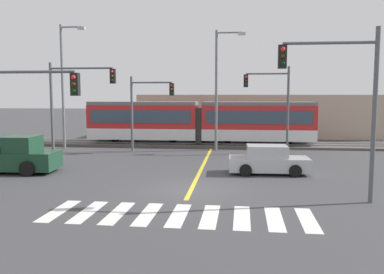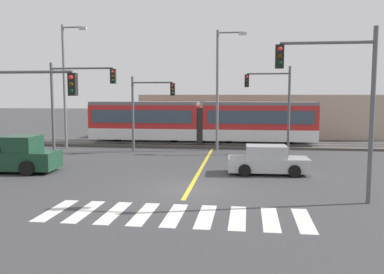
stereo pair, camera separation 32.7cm
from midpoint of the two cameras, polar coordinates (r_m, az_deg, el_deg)
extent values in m
plane|color=#3D3D3F|center=(18.18, -0.63, -7.39)|extent=(200.00, 200.00, 0.00)
cube|color=#4C4742|center=(33.67, 2.66, -1.04)|extent=(120.00, 4.00, 0.18)
cube|color=#939399|center=(32.94, 2.58, -0.95)|extent=(120.00, 0.08, 0.10)
cube|color=#939399|center=(34.36, 2.74, -0.66)|extent=(120.00, 0.08, 0.10)
cube|color=silver|center=(34.44, -7.06, 0.57)|extent=(9.00, 2.60, 0.90)
cube|color=red|center=(34.34, -7.09, 2.90)|extent=(9.00, 2.60, 1.90)
cube|color=#384756|center=(33.06, -7.62, 2.86)|extent=(8.28, 0.04, 1.04)
cube|color=slate|center=(34.30, -7.11, 4.72)|extent=(9.00, 2.39, 0.28)
cylinder|color=black|center=(34.00, -2.99, -0.22)|extent=(0.70, 0.20, 0.70)
cylinder|color=black|center=(35.14, -10.97, -0.12)|extent=(0.70, 0.20, 0.70)
cube|color=silver|center=(33.53, 8.94, 0.40)|extent=(9.00, 2.60, 0.90)
cube|color=red|center=(33.43, 8.98, 2.79)|extent=(9.00, 2.60, 1.90)
cube|color=#384756|center=(32.11, 9.08, 2.75)|extent=(8.28, 0.04, 1.04)
cube|color=slate|center=(33.39, 9.01, 4.65)|extent=(9.00, 2.39, 0.28)
cylinder|color=black|center=(33.78, 13.12, -0.41)|extent=(0.70, 0.20, 0.70)
cylinder|color=black|center=(33.56, 4.70, -0.32)|extent=(0.70, 0.20, 0.70)
cube|color=#2D2D2D|center=(33.60, 0.83, 1.68)|extent=(0.50, 2.34, 2.80)
cube|color=silver|center=(15.79, -18.72, -9.76)|extent=(0.59, 2.81, 0.01)
cube|color=silver|center=(15.36, -14.97, -10.10)|extent=(0.59, 2.81, 0.01)
cube|color=silver|center=(14.99, -11.00, -10.40)|extent=(0.59, 2.81, 0.01)
cube|color=silver|center=(14.69, -6.85, -10.67)|extent=(0.59, 2.81, 0.01)
cube|color=silver|center=(14.47, -2.54, -10.89)|extent=(0.59, 2.81, 0.01)
cube|color=silver|center=(14.34, 1.88, -11.06)|extent=(0.59, 2.81, 0.01)
cube|color=silver|center=(14.29, 6.36, -11.16)|extent=(0.59, 2.81, 0.01)
cube|color=silver|center=(14.32, 10.85, -11.19)|extent=(0.59, 2.81, 0.01)
cube|color=silver|center=(14.43, 15.30, -11.15)|extent=(0.59, 2.81, 0.01)
cube|color=gold|center=(23.98, 1.12, -4.10)|extent=(0.20, 15.66, 0.01)
cube|color=#B7BABF|center=(22.02, 10.29, -3.75)|extent=(4.25, 1.82, 0.72)
cube|color=#B7BABF|center=(21.91, 10.06, -1.99)|extent=(2.14, 1.58, 0.64)
cube|color=#384756|center=(22.03, 12.65, -2.01)|extent=(0.14, 1.43, 0.52)
cube|color=#384756|center=(22.68, 9.88, -1.72)|extent=(1.79, 0.09, 0.48)
cylinder|color=black|center=(23.04, 13.20, -3.88)|extent=(0.65, 0.24, 0.64)
cylinder|color=black|center=(21.39, 13.87, -4.65)|extent=(0.65, 0.24, 0.64)
cylinder|color=black|center=(22.81, 6.92, -3.86)|extent=(0.65, 0.24, 0.64)
cylinder|color=black|center=(21.14, 7.09, -4.65)|extent=(0.65, 0.24, 0.64)
cube|color=#193D28|center=(24.26, -24.83, -2.96)|extent=(5.49, 2.22, 0.96)
cube|color=#193D28|center=(23.77, -23.21, -0.88)|extent=(1.79, 1.92, 0.84)
cube|color=#384756|center=(23.43, -21.57, -0.86)|extent=(0.18, 1.70, 0.66)
cylinder|color=black|center=(24.47, -20.48, -3.34)|extent=(0.81, 0.32, 0.80)
cylinder|color=black|center=(22.72, -22.50, -4.11)|extent=(0.81, 0.32, 0.80)
cylinder|color=#515459|center=(17.63, -21.96, 8.48)|extent=(3.50, 0.12, 0.12)
cube|color=black|center=(16.86, -16.61, 7.09)|extent=(0.32, 0.28, 0.90)
sphere|color=red|center=(16.73, -16.84, 8.02)|extent=(0.18, 0.18, 0.18)
sphere|color=#3A2706|center=(16.72, -16.82, 7.10)|extent=(0.18, 0.18, 0.18)
sphere|color=black|center=(16.72, -16.79, 6.17)|extent=(0.18, 0.18, 0.18)
cylinder|color=#515459|center=(29.75, 13.00, 3.70)|extent=(0.18, 0.18, 6.19)
cylinder|color=#515459|center=(29.63, 10.20, 8.74)|extent=(3.00, 0.12, 0.12)
cube|color=black|center=(29.55, 7.25, 7.82)|extent=(0.32, 0.28, 0.90)
sphere|color=red|center=(29.41, 7.26, 8.36)|extent=(0.18, 0.18, 0.18)
sphere|color=#3A2706|center=(29.40, 7.26, 7.83)|extent=(0.18, 0.18, 0.18)
sphere|color=black|center=(29.39, 7.25, 7.31)|extent=(0.18, 0.18, 0.18)
cylinder|color=#515459|center=(16.93, 23.71, 2.66)|extent=(0.18, 0.18, 6.74)
cylinder|color=#515459|center=(16.59, 18.21, 12.44)|extent=(3.50, 0.12, 0.12)
cube|color=black|center=(16.28, 12.00, 10.96)|extent=(0.32, 0.28, 0.90)
sphere|color=red|center=(16.16, 12.07, 11.96)|extent=(0.18, 0.18, 0.18)
sphere|color=#3A2706|center=(16.13, 12.05, 11.01)|extent=(0.18, 0.18, 0.18)
sphere|color=black|center=(16.11, 12.03, 10.05)|extent=(0.18, 0.18, 0.18)
cylinder|color=#515459|center=(27.15, -19.39, 3.30)|extent=(0.18, 0.18, 6.19)
cylinder|color=#515459|center=(26.37, -15.63, 9.28)|extent=(4.00, 0.12, 0.12)
cube|color=black|center=(25.67, -11.41, 8.36)|extent=(0.32, 0.28, 0.90)
sphere|color=red|center=(25.54, -11.53, 8.98)|extent=(0.18, 0.18, 0.18)
sphere|color=#3A2706|center=(25.53, -11.52, 8.37)|extent=(0.18, 0.18, 0.18)
sphere|color=black|center=(25.52, -11.51, 7.77)|extent=(0.18, 0.18, 0.18)
cylinder|color=#515459|center=(30.43, -8.74, 3.20)|extent=(0.18, 0.18, 5.52)
cylinder|color=#515459|center=(30.05, -6.03, 7.62)|extent=(3.00, 0.12, 0.12)
cube|color=black|center=(29.75, -3.18, 6.69)|extent=(0.32, 0.28, 0.90)
sphere|color=red|center=(29.61, -3.23, 7.22)|extent=(0.18, 0.18, 0.18)
sphere|color=#3A2706|center=(29.60, -3.22, 6.70)|extent=(0.18, 0.18, 0.18)
sphere|color=black|center=(29.60, -3.22, 6.17)|extent=(0.18, 0.18, 0.18)
cylinder|color=slate|center=(33.02, -17.96, 6.63)|extent=(0.20, 0.20, 9.48)
cylinder|color=slate|center=(33.08, -16.90, 14.56)|extent=(1.62, 0.12, 0.12)
cube|color=#B2B2B7|center=(32.76, -15.55, 14.51)|extent=(0.56, 0.28, 0.20)
cylinder|color=slate|center=(30.55, 3.12, 6.47)|extent=(0.20, 0.20, 8.93)
cylinder|color=slate|center=(30.85, 4.92, 14.40)|extent=(1.83, 0.12, 0.12)
cube|color=#B2B2B7|center=(30.82, 6.68, 14.20)|extent=(0.56, 0.28, 0.20)
cube|color=tan|center=(41.79, 9.40, 3.01)|extent=(24.24, 6.00, 4.18)
camera|label=1|loc=(0.16, -90.38, -0.04)|focal=38.00mm
camera|label=2|loc=(0.16, 89.62, 0.04)|focal=38.00mm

